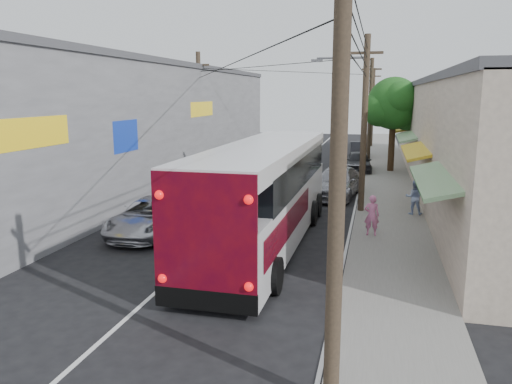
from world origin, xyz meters
TOP-DOWN VIEW (x-y plane):
  - ground at (0.00, 0.00)m, footprint 120.00×120.00m
  - sidewalk at (6.50, 20.00)m, footprint 3.00×80.00m
  - building_right at (10.99, 22.00)m, footprint 7.09×40.00m
  - building_left at (-8.50, 18.00)m, footprint 7.20×36.00m
  - utility_poles at (3.13, 20.33)m, footprint 11.80×45.28m
  - street_tree at (6.87, 26.02)m, footprint 4.40×4.00m
  - coach_bus at (1.96, 7.19)m, footprint 3.05×12.84m
  - jeepney at (-2.69, 7.44)m, footprint 2.48×5.09m
  - parked_suv at (3.80, 16.49)m, footprint 2.80×5.49m
  - parked_car_mid at (4.60, 25.65)m, footprint 1.99×4.38m
  - parked_car_far at (4.28, 33.94)m, footprint 1.73×4.16m
  - pedestrian_near at (5.73, 8.85)m, footprint 0.59×0.41m
  - pedestrian_far at (7.53, 12.78)m, footprint 0.77×0.61m

SIDE VIEW (x-z plane):
  - ground at x=0.00m, z-range 0.00..0.00m
  - sidewalk at x=6.50m, z-range 0.00..0.12m
  - parked_car_far at x=4.28m, z-range 0.00..1.34m
  - jeepney at x=-2.69m, z-range 0.00..1.39m
  - parked_car_mid at x=4.60m, z-range 0.00..1.46m
  - parked_suv at x=3.80m, z-range 0.00..1.53m
  - pedestrian_far at x=7.53m, z-range 0.12..1.68m
  - pedestrian_near at x=5.73m, z-range 0.12..1.68m
  - coach_bus at x=1.96m, z-range 0.07..3.76m
  - building_right at x=10.99m, z-range 0.03..6.28m
  - building_left at x=-8.50m, z-range 0.03..7.28m
  - utility_poles at x=3.13m, z-range 0.13..8.13m
  - street_tree at x=6.87m, z-range 1.37..7.97m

